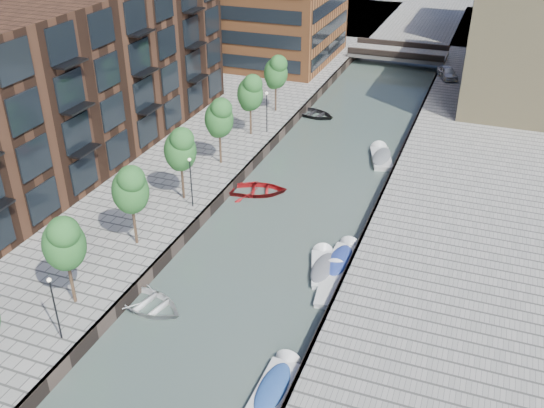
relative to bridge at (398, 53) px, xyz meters
The scene contains 27 objects.
water 32.03m from the bridge, 90.00° to the right, with size 300.00×300.00×0.00m, color #38473F.
quay_left 48.17m from the bridge, 138.37° to the right, with size 60.00×140.00×1.00m, color gray.
quay_right 35.79m from the bridge, 63.43° to the right, with size 20.00×140.00×1.00m, color gray.
quay_wall_left 32.59m from the bridge, 100.79° to the right, with size 0.25×140.00×1.00m, color #332823.
quay_wall_right 32.59m from the bridge, 79.21° to the right, with size 0.25×140.00×1.00m, color #332823.
far_closure 28.01m from the bridge, 90.00° to the left, with size 80.00×40.00×1.00m, color gray.
apartment_block 46.99m from the bridge, 115.46° to the right, with size 8.00×38.00×14.00m, color #321D13.
tan_block_near 19.99m from the bridge, 32.01° to the right, with size 12.00×25.00×14.00m, color tan.
bridge is the anchor object (origin of this frame).
tree_1 61.71m from the bridge, 97.93° to the right, with size 2.50×2.50×5.95m.
tree_2 54.81m from the bridge, 98.95° to the right, with size 2.50×2.50×5.95m.
tree_3 47.92m from the bridge, 100.25° to the right, with size 2.50×2.50×5.95m.
tree_4 41.08m from the bridge, 102.00° to the right, with size 2.50×2.50×5.95m.
tree_5 34.30m from the bridge, 104.44° to the right, with size 2.50×2.50×5.95m.
tree_6 27.63m from the bridge, 108.10° to the right, with size 2.50×2.50×5.95m.
lamp_0 64.44m from the bridge, 96.42° to the right, with size 0.24×0.24×4.12m.
lamp_1 48.58m from the bridge, 98.53° to the right, with size 0.24×0.24×4.12m.
lamp_2 32.87m from the bridge, 102.68° to the right, with size 0.24×0.24×4.12m.
sloop_2 42.71m from the bridge, 95.44° to the right, with size 3.63×5.08×1.05m, color maroon.
sloop_3 59.11m from the bridge, 94.66° to the right, with size 3.62×5.07×1.05m, color silver.
sloop_4 24.24m from the bridge, 101.79° to the right, with size 3.63×5.09×1.05m, color black.
motorboat_0 62.56m from the bridge, 85.43° to the right, with size 1.66×4.67×1.55m.
motorboat_1 51.26m from the bridge, 85.24° to the right, with size 2.76×4.71×1.49m.
motorboat_2 52.86m from the bridge, 84.23° to the right, with size 2.16×4.73×1.52m.
motorboat_3 50.11m from the bridge, 84.02° to the right, with size 1.82×4.80×1.58m.
motorboat_4 32.39m from the bridge, 82.36° to the right, with size 3.07×5.22×1.65m.
car 10.91m from the bridge, 46.55° to the right, with size 1.69×4.20×1.43m, color silver.
Camera 1 is at (12.96, -12.08, 24.15)m, focal length 40.00 mm.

